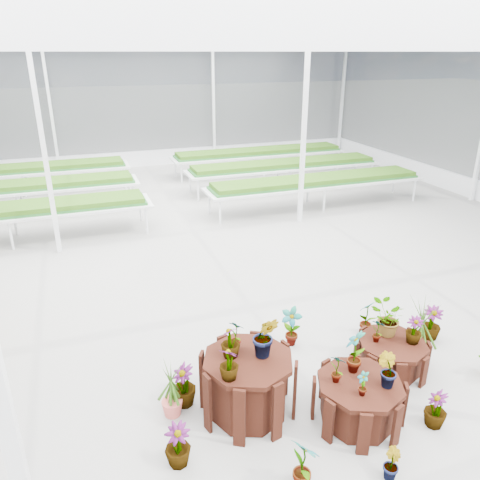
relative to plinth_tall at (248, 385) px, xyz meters
name	(u,v)px	position (x,y,z in m)	size (l,w,h in m)	color
ground_plane	(246,316)	(0.77, 2.13, -0.39)	(24.00, 24.00, 0.00)	gray
greenhouse_shell	(247,189)	(0.77, 2.13, 1.86)	(18.00, 24.00, 4.50)	white
steel_frame	(247,189)	(0.77, 2.13, 1.86)	(18.00, 24.00, 4.50)	silver
nursery_benches	(163,186)	(0.77, 9.33, 0.03)	(16.00, 7.00, 0.84)	silver
plinth_tall	(248,385)	(0.00, 0.00, 0.00)	(1.16, 1.16, 0.79)	black
plinth_mid	(358,401)	(1.20, -0.60, -0.11)	(1.07, 1.07, 0.57)	black
plinth_low	(391,355)	(2.20, 0.10, -0.17)	(0.99, 0.99, 0.45)	black
nursery_plants	(340,355)	(1.29, 0.02, 0.11)	(4.90, 2.88, 1.35)	#2B5112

